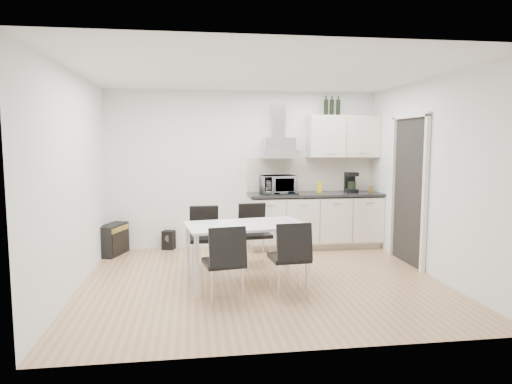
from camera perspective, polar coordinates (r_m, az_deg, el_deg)
ground at (r=5.94m, az=0.76°, el=-11.00°), size 4.50×4.50×0.00m
wall_back at (r=7.67m, az=-1.49°, el=2.82°), size 4.50×0.10×2.60m
wall_front at (r=3.74m, az=5.46°, el=-0.94°), size 4.50×0.10×2.60m
wall_left at (r=5.79m, az=-21.79°, el=1.22°), size 0.10×4.00×2.60m
wall_right at (r=6.43m, az=21.02°, el=1.72°), size 0.10×4.00×2.60m
ceiling at (r=5.73m, az=0.80°, el=14.65°), size 4.50×4.50×0.00m
doorway at (r=6.92m, az=18.45°, el=0.03°), size 0.08×1.04×2.10m
kitchenette at (r=7.68m, az=7.55°, el=-0.74°), size 2.22×0.64×2.52m
dining_table at (r=5.69m, az=-1.23°, el=-4.78°), size 1.56×1.03×0.75m
chair_far_left at (r=6.30m, az=-6.41°, el=-5.89°), size 0.45×0.51×0.88m
chair_far_right at (r=6.51m, az=-0.12°, el=-5.45°), size 0.49×0.55×0.88m
chair_near_left at (r=5.06m, az=-4.06°, el=-8.92°), size 0.51×0.56×0.88m
chair_near_right at (r=5.28m, az=4.13°, el=-8.29°), size 0.48×0.54×0.88m
guitar_amp at (r=7.52m, az=-17.41°, el=-5.68°), size 0.43×0.63×0.48m
floor_speaker at (r=7.69m, az=-10.86°, el=-5.90°), size 0.23×0.22×0.31m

